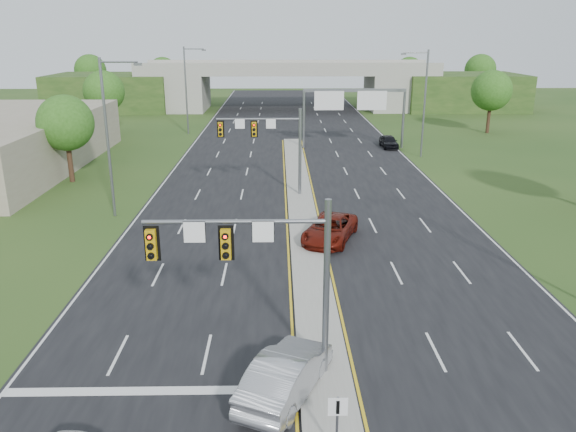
# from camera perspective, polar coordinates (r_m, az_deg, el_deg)

# --- Properties ---
(ground) EXTENTS (240.00, 240.00, 0.00)m
(ground) POSITION_cam_1_polar(r_m,az_deg,el_deg) (22.45, 3.71, -15.71)
(ground) COLOR #224117
(ground) RESTS_ON ground
(road) EXTENTS (24.00, 160.00, 0.02)m
(road) POSITION_cam_1_polar(r_m,az_deg,el_deg) (55.06, 0.80, 4.92)
(road) COLOR black
(road) RESTS_ON ground
(median) EXTENTS (2.00, 54.00, 0.16)m
(median) POSITION_cam_1_polar(r_m,az_deg,el_deg) (43.43, 1.30, 1.46)
(median) COLOR gray
(median) RESTS_ON road
(lane_markings) EXTENTS (23.72, 160.00, 0.01)m
(lane_markings) POSITION_cam_1_polar(r_m,az_deg,el_deg) (49.13, 0.32, 3.34)
(lane_markings) COLOR gold
(lane_markings) RESTS_ON road
(signal_mast_near) EXTENTS (6.62, 0.60, 7.00)m
(signal_mast_near) POSITION_cam_1_polar(r_m,az_deg,el_deg) (20.08, -2.47, -4.62)
(signal_mast_near) COLOR slate
(signal_mast_near) RESTS_ON ground
(signal_mast_far) EXTENTS (6.62, 0.60, 7.00)m
(signal_mast_far) POSITION_cam_1_polar(r_m,az_deg,el_deg) (44.21, -1.72, 7.92)
(signal_mast_far) COLOR slate
(signal_mast_far) RESTS_ON ground
(keep_right_sign) EXTENTS (0.60, 0.13, 2.20)m
(keep_right_sign) POSITION_cam_1_polar(r_m,az_deg,el_deg) (17.90, 5.04, -19.69)
(keep_right_sign) COLOR slate
(keep_right_sign) RESTS_ON ground
(sign_gantry) EXTENTS (11.58, 0.44, 6.67)m
(sign_gantry) POSITION_cam_1_polar(r_m,az_deg,el_deg) (64.49, 6.60, 11.45)
(sign_gantry) COLOR slate
(sign_gantry) RESTS_ON ground
(overpass) EXTENTS (80.00, 14.00, 8.10)m
(overpass) POSITION_cam_1_polar(r_m,az_deg,el_deg) (99.02, -0.03, 12.82)
(overpass) COLOR gray
(overpass) RESTS_ON ground
(lightpole_l_mid) EXTENTS (2.85, 0.25, 11.00)m
(lightpole_l_mid) POSITION_cam_1_polar(r_m,az_deg,el_deg) (40.80, -17.67, 8.20)
(lightpole_l_mid) COLOR slate
(lightpole_l_mid) RESTS_ON ground
(lightpole_l_far) EXTENTS (2.85, 0.25, 11.00)m
(lightpole_l_far) POSITION_cam_1_polar(r_m,az_deg,el_deg) (74.78, -10.18, 12.84)
(lightpole_l_far) COLOR slate
(lightpole_l_far) RESTS_ON ground
(lightpole_r_far) EXTENTS (2.85, 0.25, 11.00)m
(lightpole_r_far) POSITION_cam_1_polar(r_m,az_deg,el_deg) (60.84, 13.55, 11.51)
(lightpole_r_far) COLOR slate
(lightpole_r_far) RESTS_ON ground
(tree_l_near) EXTENTS (4.80, 4.80, 7.60)m
(tree_l_near) POSITION_cam_1_polar(r_m,az_deg,el_deg) (52.43, -21.68, 8.76)
(tree_l_near) COLOR #382316
(tree_l_near) RESTS_ON ground
(tree_l_mid) EXTENTS (5.20, 5.20, 8.12)m
(tree_l_mid) POSITION_cam_1_polar(r_m,az_deg,el_deg) (77.21, -18.20, 11.95)
(tree_l_mid) COLOR #382316
(tree_l_mid) RESTS_ON ground
(tree_r_mid) EXTENTS (5.20, 5.20, 8.12)m
(tree_r_mid) POSITION_cam_1_polar(r_m,az_deg,el_deg) (78.96, 19.98, 11.89)
(tree_r_mid) COLOR #382316
(tree_r_mid) RESTS_ON ground
(tree_back_a) EXTENTS (6.00, 6.00, 8.85)m
(tree_back_a) POSITION_cam_1_polar(r_m,az_deg,el_deg) (118.49, -19.44, 13.79)
(tree_back_a) COLOR #382316
(tree_back_a) RESTS_ON ground
(tree_back_b) EXTENTS (5.60, 5.60, 8.32)m
(tree_back_b) POSITION_cam_1_polar(r_m,az_deg,el_deg) (115.00, -12.58, 14.10)
(tree_back_b) COLOR #382316
(tree_back_b) RESTS_ON ground
(tree_back_c) EXTENTS (5.60, 5.60, 8.32)m
(tree_back_c) POSITION_cam_1_polar(r_m,az_deg,el_deg) (115.72, 12.19, 14.15)
(tree_back_c) COLOR #382316
(tree_back_c) RESTS_ON ground
(tree_back_d) EXTENTS (6.00, 6.00, 8.85)m
(tree_back_d) POSITION_cam_1_polar(r_m,az_deg,el_deg) (119.60, 18.94, 13.87)
(tree_back_d) COLOR #382316
(tree_back_d) RESTS_ON ground
(car_silver) EXTENTS (3.76, 5.45, 1.70)m
(car_silver) POSITION_cam_1_polar(r_m,az_deg,el_deg) (20.82, -0.22, -15.78)
(car_silver) COLOR #9B9CA2
(car_silver) RESTS_ON road
(car_far_a) EXTENTS (4.34, 6.14, 1.56)m
(car_far_a) POSITION_cam_1_polar(r_m,az_deg,el_deg) (35.33, 4.28, -1.31)
(car_far_a) COLOR #581108
(car_far_a) RESTS_ON road
(car_far_c) EXTENTS (1.82, 4.23, 1.42)m
(car_far_c) POSITION_cam_1_polar(r_m,az_deg,el_deg) (65.96, 10.20, 7.46)
(car_far_c) COLOR black
(car_far_c) RESTS_ON road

